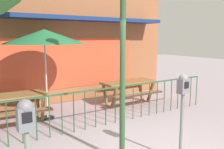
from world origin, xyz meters
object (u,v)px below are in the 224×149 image
(parking_meter_far, at_px, (183,95))
(street_lamp, at_px, (123,12))
(parking_meter_near, at_px, (26,130))
(picnic_table_right, at_px, (128,86))
(picnic_table_left, at_px, (10,101))
(patio_umbrella, at_px, (44,37))

(parking_meter_far, distance_m, street_lamp, 1.75)
(parking_meter_near, bearing_deg, street_lamp, 21.81)
(picnic_table_right, bearing_deg, parking_meter_far, -112.43)
(parking_meter_near, bearing_deg, picnic_table_left, 82.59)
(picnic_table_right, distance_m, parking_meter_near, 5.67)
(parking_meter_far, xyz_separation_m, street_lamp, (-0.90, 0.55, 1.40))
(parking_meter_far, height_order, street_lamp, street_lamp)
(patio_umbrella, distance_m, parking_meter_near, 4.12)
(picnic_table_left, xyz_separation_m, patio_umbrella, (0.92, -0.06, 1.62))
(picnic_table_left, relative_size, patio_umbrella, 0.77)
(picnic_table_right, xyz_separation_m, patio_umbrella, (-2.77, -0.04, 1.62))
(picnic_table_right, relative_size, parking_meter_far, 1.14)
(picnic_table_right, distance_m, street_lamp, 4.37)
(parking_meter_near, distance_m, street_lamp, 2.40)
(picnic_table_right, xyz_separation_m, parking_meter_near, (-4.19, -3.77, 0.59))
(parking_meter_near, bearing_deg, parking_meter_far, 3.60)
(parking_meter_far, bearing_deg, patio_umbrella, 109.80)
(picnic_table_right, height_order, patio_umbrella, patio_umbrella)
(picnic_table_right, height_order, parking_meter_near, parking_meter_near)
(parking_meter_near, height_order, parking_meter_far, parking_meter_far)
(picnic_table_left, relative_size, parking_meter_near, 1.20)
(patio_umbrella, height_order, parking_meter_near, patio_umbrella)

